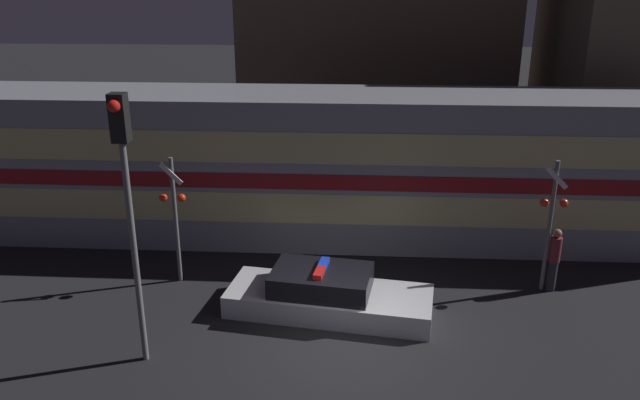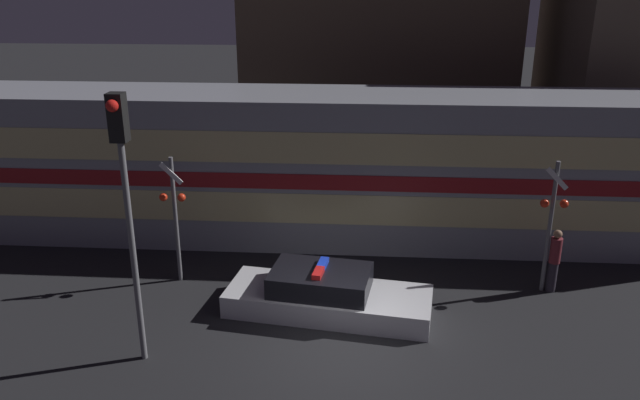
# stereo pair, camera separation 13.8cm
# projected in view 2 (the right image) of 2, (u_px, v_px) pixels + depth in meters

# --- Properties ---
(ground_plane) EXTENTS (120.00, 120.00, 0.00)m
(ground_plane) POSITION_uv_depth(u_px,v_px,m) (344.00, 348.00, 13.40)
(ground_plane) COLOR black
(train) EXTENTS (23.69, 3.06, 4.37)m
(train) POSITION_uv_depth(u_px,v_px,m) (313.00, 166.00, 18.56)
(train) COLOR gray
(train) RESTS_ON ground_plane
(police_car) EXTENTS (5.00, 2.38, 1.18)m
(police_car) POSITION_uv_depth(u_px,v_px,m) (326.00, 295.00, 14.72)
(police_car) COLOR silver
(police_car) RESTS_ON ground_plane
(pedestrian) EXTENTS (0.28, 0.28, 1.66)m
(pedestrian) POSITION_uv_depth(u_px,v_px,m) (554.00, 260.00, 15.54)
(pedestrian) COLOR #2D2833
(pedestrian) RESTS_ON ground_plane
(crossing_signal_near) EXTENTS (0.67, 0.27, 3.41)m
(crossing_signal_near) POSITION_uv_depth(u_px,v_px,m) (551.00, 218.00, 15.16)
(crossing_signal_near) COLOR slate
(crossing_signal_near) RESTS_ON ground_plane
(crossing_signal_far) EXTENTS (0.67, 0.27, 3.35)m
(crossing_signal_far) POSITION_uv_depth(u_px,v_px,m) (175.00, 211.00, 15.71)
(crossing_signal_far) COLOR slate
(crossing_signal_far) RESTS_ON ground_plane
(traffic_light_corner) EXTENTS (0.30, 0.46, 5.57)m
(traffic_light_corner) POSITION_uv_depth(u_px,v_px,m) (125.00, 180.00, 11.72)
(traffic_light_corner) COLOR slate
(traffic_light_corner) RESTS_ON ground_plane
(building_left) EXTENTS (10.72, 4.12, 10.19)m
(building_left) POSITION_uv_depth(u_px,v_px,m) (378.00, 39.00, 25.12)
(building_left) COLOR brown
(building_left) RESTS_ON ground_plane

